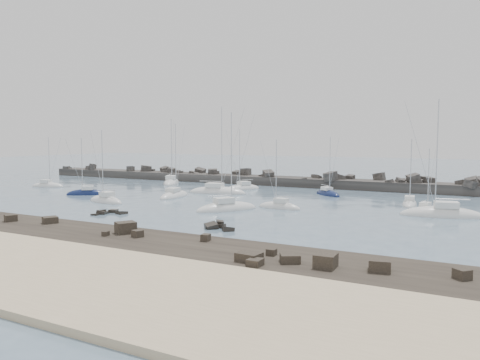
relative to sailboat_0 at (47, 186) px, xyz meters
name	(u,v)px	position (x,y,z in m)	size (l,w,h in m)	color
ground	(175,208)	(41.01, -11.43, -0.14)	(400.00, 400.00, 0.00)	slate
rock_shelf	(51,235)	(41.15, -33.42, -0.12)	(140.00, 12.00, 1.86)	black
rock_cluster_near	(109,214)	(36.48, -20.21, -0.13)	(3.93, 3.98, 1.17)	black
rock_cluster_far	(218,229)	(54.86, -22.44, -0.11)	(4.06, 3.53, 1.57)	black
breakwater	(250,182)	(33.93, 26.56, 0.21)	(115.00, 7.85, 5.02)	#2D2A28
sailboat_0	(47,186)	(0.00, 0.00, 0.00)	(7.36, 4.23, 11.26)	silver
sailboat_1	(171,183)	(18.82, 17.52, 0.02)	(7.19, 10.14, 15.57)	silver
sailboat_2	(86,194)	(17.59, -6.19, 0.01)	(6.78, 5.71, 11.03)	#101B45
sailboat_3	(174,196)	(33.47, -1.43, 0.00)	(3.75, 8.87, 13.58)	silver
sailboat_4	(217,193)	(37.24, 6.70, 0.01)	(11.29, 5.43, 17.00)	silver
sailboat_5	(106,201)	(28.04, -12.09, 0.01)	(8.00, 3.81, 12.36)	silver
sailboat_6	(242,189)	(38.39, 14.38, 0.00)	(5.82, 8.38, 12.88)	silver
sailboat_7	(227,209)	(48.88, -10.15, 0.01)	(7.47, 9.40, 14.77)	silver
sailboat_8	(328,194)	(55.91, 13.78, -0.01)	(6.72, 6.30, 11.21)	#101B45
sailboat_9	(279,207)	(54.71, -5.07, 0.00)	(6.83, 2.67, 10.74)	silver
sailboat_10	(410,205)	(70.77, 6.87, 0.00)	(2.85, 6.95, 10.85)	silver
sailboat_11	(442,215)	(75.96, -1.64, 0.02)	(10.72, 5.24, 16.25)	silver
sailboat_12	(426,211)	(73.74, 1.19, 0.00)	(3.16, 6.10, 9.47)	silver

